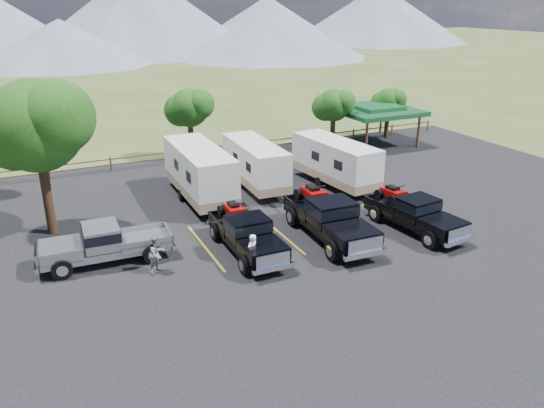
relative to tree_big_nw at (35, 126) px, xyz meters
name	(u,v)px	position (x,y,z in m)	size (l,w,h in m)	color
ground	(356,258)	(12.55, -9.03, -5.60)	(320.00, 320.00, 0.00)	#3F5122
asphalt_lot	(323,234)	(12.55, -6.03, -5.58)	(44.00, 34.00, 0.04)	black
stall_lines	(314,226)	(12.55, -5.03, -5.55)	(12.12, 5.50, 0.01)	gold
tree_big_nw	(35,126)	(0.00, 0.00, 0.00)	(5.54, 5.18, 7.84)	black
tree_ne_a	(333,105)	(21.52, 7.99, -2.11)	(3.11, 2.92, 4.76)	black
tree_ne_b	(388,102)	(27.52, 8.99, -2.47)	(2.77, 2.59, 4.27)	black
tree_north	(189,108)	(10.52, 9.99, -1.76)	(3.46, 3.24, 5.25)	black
rail_fence	(244,147)	(14.55, 9.47, -4.99)	(36.12, 0.12, 1.00)	brown
pavilion	(376,110)	(25.55, 7.97, -2.81)	(6.20, 6.20, 3.22)	brown
mountain_range	(36,16)	(4.92, 96.95, 2.28)	(209.00, 71.00, 20.00)	slate
rig_left	(246,232)	(8.20, -6.24, -4.59)	(2.17, 6.05, 2.01)	black
rig_center	(329,217)	(12.52, -6.53, -4.46)	(2.64, 6.90, 2.27)	black
rig_right	(413,212)	(16.97, -7.55, -4.59)	(2.61, 6.18, 2.01)	black
trailer_left	(200,173)	(8.42, 1.35, -3.90)	(2.46, 9.12, 3.17)	white
trailer_center	(255,164)	(12.25, 2.00, -4.05)	(2.40, 8.27, 2.87)	white
trailer_right	(335,162)	(17.00, 0.20, -4.03)	(2.83, 8.42, 2.91)	white
pickup_silver	(106,243)	(2.06, -4.53, -4.62)	(6.07, 2.30, 1.80)	gray
person_a	(252,253)	(7.70, -8.09, -4.70)	(0.63, 0.41, 1.72)	white
person_b	(157,254)	(3.92, -6.50, -4.69)	(0.84, 0.66, 1.74)	gray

